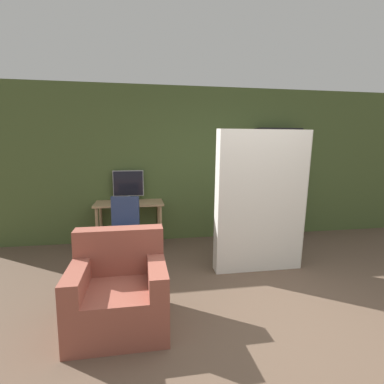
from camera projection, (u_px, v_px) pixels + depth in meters
ground_plane at (286, 337)px, 2.59m from camera, size 16.00×16.00×0.00m
wall_back at (207, 164)px, 5.41m from camera, size 8.00×0.06×2.70m
desk at (129, 209)px, 4.95m from camera, size 1.11×0.60×0.75m
monitor at (128, 184)px, 5.08m from camera, size 0.51×0.17×0.51m
office_chair at (124, 238)px, 4.18m from camera, size 0.52×0.52×0.95m
bookshelf at (270, 183)px, 5.51m from camera, size 0.79×0.31×1.99m
mattress_near at (261, 202)px, 3.90m from camera, size 1.19×0.32×1.87m
armchair at (119, 291)px, 2.76m from camera, size 0.85×0.80×0.85m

